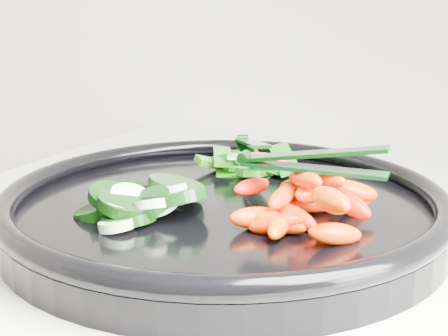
% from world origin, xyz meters
% --- Properties ---
extents(veggie_tray, '(0.46, 0.46, 0.04)m').
position_xyz_m(veggie_tray, '(-0.70, 1.64, 0.95)').
color(veggie_tray, black).
rests_on(veggie_tray, counter).
extents(cucumber_pile, '(0.13, 0.13, 0.04)m').
position_xyz_m(cucumber_pile, '(-0.75, 1.58, 0.96)').
color(cucumber_pile, black).
rests_on(cucumber_pile, veggie_tray).
extents(carrot_pile, '(0.13, 0.14, 0.05)m').
position_xyz_m(carrot_pile, '(-0.62, 1.62, 0.97)').
color(carrot_pile, red).
rests_on(carrot_pile, veggie_tray).
extents(pepper_pile, '(0.11, 0.09, 0.03)m').
position_xyz_m(pepper_pile, '(-0.72, 1.74, 0.96)').
color(pepper_pile, '#0B730D').
rests_on(pepper_pile, veggie_tray).
extents(tong_carrot, '(0.11, 0.02, 0.02)m').
position_xyz_m(tong_carrot, '(-0.62, 1.62, 1.00)').
color(tong_carrot, black).
rests_on(tong_carrot, carrot_pile).
extents(tong_pepper, '(0.08, 0.10, 0.02)m').
position_xyz_m(tong_pepper, '(-0.72, 1.73, 0.98)').
color(tong_pepper, black).
rests_on(tong_pepper, pepper_pile).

